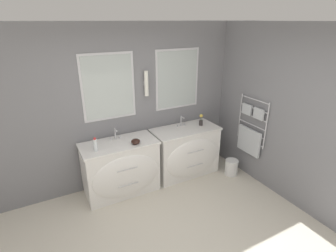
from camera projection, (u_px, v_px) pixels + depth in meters
wall_back at (119, 108)px, 4.17m from camera, size 5.69×0.15×2.60m
wall_right at (266, 109)px, 4.16m from camera, size 0.13×3.99×2.60m
vanity_left at (121, 168)px, 4.13m from camera, size 1.17×0.64×0.87m
vanity_right at (186, 151)px, 4.65m from camera, size 1.17×0.64×0.87m
faucet_left at (115, 134)px, 4.08m from camera, size 0.17×0.12×0.19m
faucet_right at (181, 121)px, 4.60m from camera, size 0.17×0.12×0.19m
toiletry_bottle at (95, 145)px, 3.72m from camera, size 0.05×0.05×0.20m
amenity_bowl at (136, 141)px, 3.95m from camera, size 0.14×0.14×0.08m
flower_vase at (201, 120)px, 4.63m from camera, size 0.07×0.07×0.21m
waste_bin at (231, 167)px, 4.73m from camera, size 0.23×0.23×0.28m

